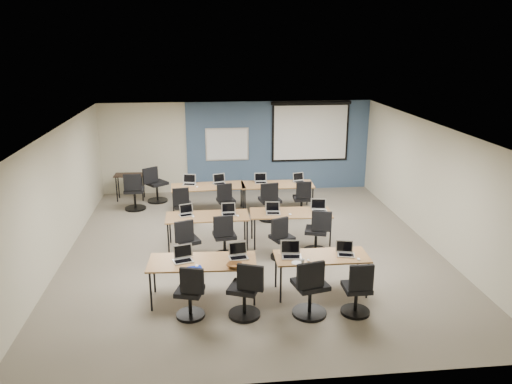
{
  "coord_description": "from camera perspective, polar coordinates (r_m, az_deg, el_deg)",
  "views": [
    {
      "loc": [
        -1.01,
        -10.13,
        4.43
      ],
      "look_at": [
        0.13,
        0.4,
        1.18
      ],
      "focal_mm": 35.0,
      "sensor_mm": 36.0,
      "label": 1
    }
  ],
  "objects": [
    {
      "name": "blue_mousepad",
      "position": [
        8.57,
        -6.98,
        -8.66
      ],
      "size": [
        0.28,
        0.25,
        0.01
      ],
      "primitive_type": "cube",
      "rotation": [
        0.0,
        0.0,
        0.24
      ],
      "color": "#0D2294",
      "rests_on": "training_table_front_left"
    },
    {
      "name": "task_chair_4",
      "position": [
        10.4,
        -7.84,
        -5.98
      ],
      "size": [
        0.5,
        0.48,
        0.96
      ],
      "rotation": [
        0.0,
        0.0,
        0.36
      ],
      "color": "black",
      "rests_on": "floor"
    },
    {
      "name": "laptop_10",
      "position": [
        13.45,
        0.55,
        1.34
      ],
      "size": [
        0.32,
        0.28,
        0.25
      ],
      "rotation": [
        0.0,
        0.0,
        -0.02
      ],
      "color": "#AAAAB0",
      "rests_on": "training_table_back_right"
    },
    {
      "name": "utility_table",
      "position": [
        14.69,
        -14.24,
        1.56
      ],
      "size": [
        0.84,
        0.46,
        0.75
      ],
      "rotation": [
        0.0,
        0.0,
        -0.03
      ],
      "color": "black",
      "rests_on": "floor"
    },
    {
      "name": "laptop_3",
      "position": [
        9.15,
        10.18,
        -6.71
      ],
      "size": [
        0.31,
        0.26,
        0.23
      ],
      "rotation": [
        0.0,
        0.0,
        -0.24
      ],
      "color": "silver",
      "rests_on": "training_table_front_right"
    },
    {
      "name": "laptop_5",
      "position": [
        11.04,
        -3.15,
        -2.26
      ],
      "size": [
        0.31,
        0.26,
        0.24
      ],
      "rotation": [
        0.0,
        0.0,
        0.03
      ],
      "color": "beige",
      "rests_on": "training_table_mid_left"
    },
    {
      "name": "task_chair_5",
      "position": [
        10.53,
        -3.64,
        -5.46
      ],
      "size": [
        0.51,
        0.51,
        0.99
      ],
      "rotation": [
        0.0,
        0.0,
        0.14
      ],
      "color": "black",
      "rests_on": "floor"
    },
    {
      "name": "whiteboard",
      "position": [
        14.88,
        -3.32,
        5.45
      ],
      "size": [
        1.28,
        0.03,
        0.98
      ],
      "color": "silver",
      "rests_on": "wall_back"
    },
    {
      "name": "training_table_front_right",
      "position": [
        9.08,
        7.49,
        -7.51
      ],
      "size": [
        1.68,
        0.7,
        0.73
      ],
      "rotation": [
        0.0,
        0.0,
        -0.01
      ],
      "color": "#A25629",
      "rests_on": "floor"
    },
    {
      "name": "mouse_0",
      "position": [
        8.65,
        -6.78,
        -8.35
      ],
      "size": [
        0.07,
        0.1,
        0.04
      ],
      "primitive_type": "ellipsoid",
      "rotation": [
        0.0,
        0.0,
        0.07
      ],
      "color": "white",
      "rests_on": "training_table_front_left"
    },
    {
      "name": "snack_bowl",
      "position": [
        8.56,
        -2.51,
        -8.34
      ],
      "size": [
        0.4,
        0.4,
        0.07
      ],
      "primitive_type": "imported",
      "rotation": [
        0.0,
        0.0,
        -0.42
      ],
      "color": "brown",
      "rests_on": "training_table_front_left"
    },
    {
      "name": "task_chair_6",
      "position": [
        10.47,
        2.9,
        -5.67
      ],
      "size": [
        0.51,
        0.48,
        0.96
      ],
      "rotation": [
        0.0,
        0.0,
        0.42
      ],
      "color": "black",
      "rests_on": "floor"
    },
    {
      "name": "task_chair_8",
      "position": [
        12.55,
        -8.4,
        -1.88
      ],
      "size": [
        0.49,
        0.49,
        0.97
      ],
      "rotation": [
        0.0,
        0.0,
        0.14
      ],
      "color": "black",
      "rests_on": "floor"
    },
    {
      "name": "laptop_0",
      "position": [
        8.87,
        -8.34,
        -7.36
      ],
      "size": [
        0.34,
        0.29,
        0.25
      ],
      "rotation": [
        0.0,
        0.0,
        0.28
      ],
      "color": "#AFAFB5",
      "rests_on": "training_table_front_left"
    },
    {
      "name": "task_chair_2",
      "position": [
        8.44,
        6.19,
        -11.31
      ],
      "size": [
        0.58,
        0.58,
        1.06
      ],
      "rotation": [
        0.0,
        0.0,
        0.23
      ],
      "color": "black",
      "rests_on": "floor"
    },
    {
      "name": "floor",
      "position": [
        11.1,
        -0.43,
        -6.48
      ],
      "size": [
        8.0,
        9.0,
        0.02
      ],
      "primitive_type": "cube",
      "color": "#6B6354",
      "rests_on": "ground"
    },
    {
      "name": "training_table_mid_left",
      "position": [
        11.01,
        -5.57,
        -2.93
      ],
      "size": [
        1.81,
        0.76,
        0.73
      ],
      "rotation": [
        0.0,
        0.0,
        0.01
      ],
      "color": "#A6673B",
      "rests_on": "floor"
    },
    {
      "name": "spare_chair_b",
      "position": [
        13.81,
        -13.74,
        -0.29
      ],
      "size": [
        0.57,
        0.57,
        1.04
      ],
      "rotation": [
        0.0,
        0.0,
        -0.0
      ],
      "color": "black",
      "rests_on": "floor"
    },
    {
      "name": "mouse_7",
      "position": [
        11.19,
        8.22,
        -2.4
      ],
      "size": [
        0.09,
        0.11,
        0.03
      ],
      "primitive_type": "ellipsoid",
      "rotation": [
        0.0,
        0.0,
        0.33
      ],
      "color": "white",
      "rests_on": "training_table_mid_right"
    },
    {
      "name": "spare_chair_a",
      "position": [
        14.35,
        -11.41,
        0.53
      ],
      "size": [
        0.66,
        0.57,
        1.04
      ],
      "rotation": [
        0.0,
        0.0,
        0.66
      ],
      "color": "black",
      "rests_on": "floor"
    },
    {
      "name": "task_chair_9",
      "position": [
        12.84,
        -3.49,
        -1.32
      ],
      "size": [
        0.47,
        0.47,
        0.96
      ],
      "rotation": [
        0.0,
        0.0,
        0.22
      ],
      "color": "black",
      "rests_on": "floor"
    },
    {
      "name": "laptop_4",
      "position": [
        11.08,
        -7.99,
        -2.34
      ],
      "size": [
        0.3,
        0.25,
        0.23
      ],
      "rotation": [
        0.0,
        0.0,
        0.31
      ],
      "color": "#ADADB1",
      "rests_on": "training_table_mid_left"
    },
    {
      "name": "coffee_cup",
      "position": [
        8.7,
        5.34,
        -7.92
      ],
      "size": [
        0.06,
        0.06,
        0.06
      ],
      "primitive_type": "imported",
      "rotation": [
        0.0,
        0.0,
        -0.08
      ],
      "color": "silver",
      "rests_on": "snack_plate"
    },
    {
      "name": "mouse_8",
      "position": [
        13.12,
        -6.75,
        0.58
      ],
      "size": [
        0.09,
        0.11,
        0.03
      ],
      "primitive_type": "ellipsoid",
      "rotation": [
        0.0,
        0.0,
        -0.28
      ],
      "color": "white",
      "rests_on": "training_table_back_left"
    },
    {
      "name": "laptop_1",
      "position": [
        8.91,
        -2.04,
        -7.09
      ],
      "size": [
        0.33,
        0.28,
        0.25
      ],
      "rotation": [
        0.0,
        0.0,
        0.15
      ],
      "color": "silver",
      "rests_on": "training_table_front_left"
    },
    {
      "name": "task_chair_0",
      "position": [
        8.42,
        -7.49,
        -11.74
      ],
      "size": [
        0.49,
        0.48,
        0.97
      ],
      "rotation": [
        0.0,
        0.0,
        -0.27
      ],
      "color": "black",
      "rests_on": "floor"
    },
    {
      "name": "mouse_5",
      "position": [
        10.91,
        -2.09,
        -2.73
      ],
      "size": [
        0.08,
        0.11,
        0.03
      ],
      "primitive_type": "ellipsoid",
      "rotation": [
        0.0,
        0.0,
        -0.22
      ],
      "color": "white",
      "rests_on": "training_table_mid_left"
    },
    {
      "name": "task_chair_3",
      "position": [
        8.61,
        11.51,
        -11.26
      ],
      "size": [
        0.49,
        0.49,
        0.98
      ],
      "rotation": [
        0.0,
        0.0,
        0.0
      ],
      "color": "black",
      "rests_on": "floor"
    },
    {
      "name": "training_table_back_right",
      "position": [
        13.35,
        2.45,
        0.75
      ],
      "size": [
        1.92,
        0.8,
        0.73
      ],
      "rotation": [
        0.0,
        0.0,
        -0.04
      ],
      "color": "olive",
      "rests_on": "floor"
    },
    {
      "name": "blue_accent_panel",
      "position": [
        15.09,
        2.59,
        5.25
      ],
      "size": [
        5.5,
        0.04,
        2.7
      ],
      "primitive_type": "cube",
      "color": "#3D5977",
      "rests_on": "wall_back"
    },
    {
      "name": "task_chair_7",
      "position": [
        10.82,
        7.02,
        -4.89
      ],
      "size": [
        0.53,
        0.52,
        1.0
      ],
      "rotation": [
        0.0,
        0.0,
        -0.3
      ],
      "color": "black",
      "rests_on": "floor"
    },
    {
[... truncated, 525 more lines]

